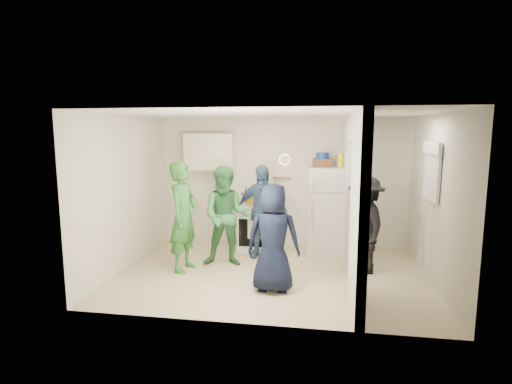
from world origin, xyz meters
TOP-DOWN VIEW (x-y plane):
  - floor at (0.00, 0.00)m, footprint 4.80×4.80m
  - wall_back at (0.00, 1.70)m, footprint 4.80×0.00m
  - wall_front at (0.00, -1.70)m, footprint 4.80×0.00m
  - wall_left at (-2.40, 0.00)m, footprint 0.00×3.40m
  - wall_right at (2.40, 0.00)m, footprint 0.00×3.40m
  - ceiling at (0.00, 0.00)m, footprint 4.80×4.80m
  - partition_pier_back at (1.20, 1.10)m, footprint 0.12×1.20m
  - partition_pier_front at (1.20, -1.10)m, footprint 0.12×1.20m
  - partition_header at (1.20, 0.00)m, footprint 0.12×1.00m
  - stove at (-0.42, 1.37)m, footprint 0.73×0.61m
  - upper_cabinet at (-1.40, 1.52)m, footprint 0.95×0.34m
  - fridge at (0.86, 1.34)m, footprint 0.66×0.64m
  - wicker_basket at (0.76, 1.39)m, footprint 0.35×0.25m
  - blue_bowl at (0.76, 1.39)m, footprint 0.24×0.24m
  - yellow_cup_stack_top at (1.08, 1.24)m, footprint 0.09×0.09m
  - wall_clock at (0.05, 1.68)m, footprint 0.22×0.02m
  - spice_shelf at (0.00, 1.65)m, footprint 0.35×0.08m
  - nook_window at (2.38, 0.20)m, footprint 0.03×0.70m
  - nook_window_frame at (2.36, 0.20)m, footprint 0.04×0.76m
  - nook_valance at (2.34, 0.20)m, footprint 0.04×0.82m
  - yellow_cup_stack_stove at (-0.54, 1.15)m, footprint 0.09×0.09m
  - red_cup at (-0.20, 1.17)m, footprint 0.09×0.09m
  - person_green_left at (-1.43, -0.01)m, footprint 0.51×0.70m
  - person_green_center at (-0.80, 0.33)m, footprint 0.89×0.73m
  - person_denim at (-0.29, 0.87)m, footprint 1.04×0.59m
  - person_navy at (0.10, -0.65)m, footprint 0.76×0.50m
  - person_nook at (1.45, 0.32)m, footprint 0.76×1.10m
  - bottle_a at (-0.69, 1.48)m, footprint 0.07×0.07m
  - bottle_b at (-0.60, 1.29)m, footprint 0.06×0.06m
  - bottle_c at (-0.51, 1.51)m, footprint 0.06×0.06m
  - bottle_d at (-0.40, 1.34)m, footprint 0.07×0.07m
  - bottle_e at (-0.32, 1.55)m, footprint 0.07×0.07m
  - bottle_f at (-0.23, 1.39)m, footprint 0.07×0.07m
  - bottle_g at (-0.15, 1.49)m, footprint 0.08×0.08m
  - bottle_h at (-0.71, 1.25)m, footprint 0.07×0.07m
  - bottle_i at (-0.37, 1.47)m, footprint 0.06×0.06m

SIDE VIEW (x-z plane):
  - floor at x=0.00m, z-range 0.00..0.00m
  - stove at x=-0.42m, z-range 0.00..0.87m
  - person_navy at x=0.10m, z-range 0.00..1.54m
  - person_nook at x=1.45m, z-range 0.00..1.56m
  - fridge at x=0.86m, z-range 0.00..1.60m
  - person_denim at x=-0.29m, z-range 0.00..1.66m
  - person_green_center at x=-0.80m, z-range 0.00..1.68m
  - person_green_left at x=-1.43m, z-range 0.00..1.77m
  - red_cup at x=-0.20m, z-range 0.87..0.99m
  - bottle_h at x=-0.71m, z-range 0.87..1.12m
  - yellow_cup_stack_stove at x=-0.54m, z-range 0.87..1.12m
  - bottle_e at x=-0.32m, z-range 0.87..1.13m
  - bottle_c at x=-0.51m, z-range 0.87..1.13m
  - bottle_i at x=-0.37m, z-range 0.87..1.14m
  - bottle_f at x=-0.23m, z-range 0.87..1.17m
  - bottle_g at x=-0.15m, z-range 0.87..1.17m
  - bottle_a at x=-0.69m, z-range 0.87..1.18m
  - bottle_b at x=-0.60m, z-range 0.87..1.19m
  - bottle_d at x=-0.40m, z-range 0.87..1.20m
  - wall_back at x=0.00m, z-range -1.15..3.65m
  - wall_front at x=0.00m, z-range -1.15..3.65m
  - wall_left at x=-2.40m, z-range -0.45..2.95m
  - wall_right at x=2.40m, z-range -0.45..2.95m
  - partition_pier_back at x=1.20m, z-range 0.00..2.50m
  - partition_pier_front at x=1.20m, z-range 0.00..2.50m
  - spice_shelf at x=0.00m, z-range 1.34..1.36m
  - nook_window at x=2.38m, z-range 1.25..2.05m
  - nook_window_frame at x=2.36m, z-range 1.22..2.08m
  - wicker_basket at x=0.76m, z-range 1.60..1.75m
  - wall_clock at x=0.05m, z-range 1.59..1.81m
  - yellow_cup_stack_top at x=1.08m, z-range 1.60..1.85m
  - blue_bowl at x=0.76m, z-range 1.75..1.86m
  - upper_cabinet at x=-1.40m, z-range 1.50..2.20m
  - nook_valance at x=2.34m, z-range 1.91..2.09m
  - partition_header at x=1.20m, z-range 2.10..2.50m
  - ceiling at x=0.00m, z-range 2.50..2.50m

